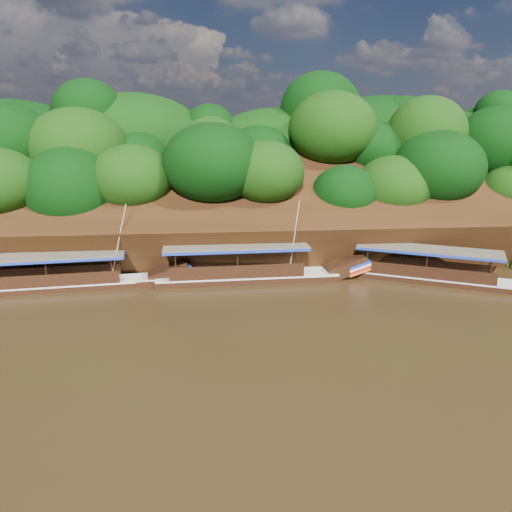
{
  "coord_description": "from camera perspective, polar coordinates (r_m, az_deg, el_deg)",
  "views": [
    {
      "loc": [
        -3.51,
        -26.9,
        11.01
      ],
      "look_at": [
        -0.06,
        7.0,
        2.19
      ],
      "focal_mm": 35.0,
      "sensor_mm": 36.0,
      "label": 1
    }
  ],
  "objects": [
    {
      "name": "boat_0",
      "position": [
        38.75,
        21.24,
        -2.15
      ],
      "size": [
        14.4,
        8.96,
        6.21
      ],
      "rotation": [
        0.0,
        0.0,
        -0.49
      ],
      "color": "black",
      "rests_on": "ground"
    },
    {
      "name": "boat_2",
      "position": [
        37.45,
        -20.02,
        -2.6
      ],
      "size": [
        15.69,
        3.7,
        6.25
      ],
      "rotation": [
        0.0,
        0.0,
        0.11
      ],
      "color": "black",
      "rests_on": "ground"
    },
    {
      "name": "boat_1",
      "position": [
        36.88,
        0.26,
        -1.86
      ],
      "size": [
        15.85,
        3.13,
        6.55
      ],
      "rotation": [
        0.0,
        0.0,
        0.03
      ],
      "color": "black",
      "rests_on": "ground"
    },
    {
      "name": "reeds",
      "position": [
        37.86,
        -4.14,
        -1.03
      ],
      "size": [
        49.46,
        2.4,
        2.01
      ],
      "color": "#175916",
      "rests_on": "ground"
    },
    {
      "name": "ground",
      "position": [
        29.27,
        1.52,
        -7.59
      ],
      "size": [
        160.0,
        160.0,
        0.0
      ],
      "primitive_type": "plane",
      "color": "black",
      "rests_on": "ground"
    },
    {
      "name": "riverbank",
      "position": [
        50.58,
        -1.75,
        4.12
      ],
      "size": [
        120.0,
        30.06,
        19.4
      ],
      "color": "black",
      "rests_on": "ground"
    }
  ]
}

